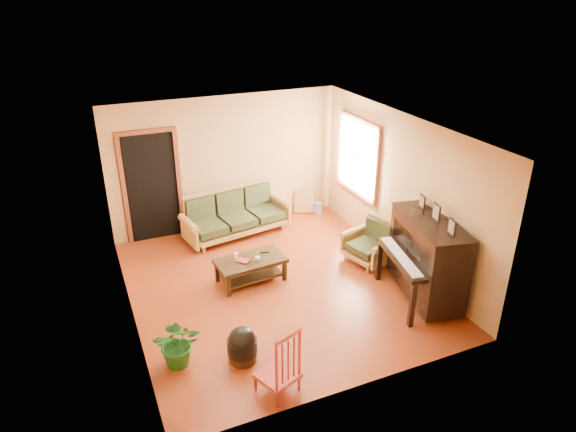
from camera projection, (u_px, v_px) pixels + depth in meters
name	position (u px, v px, depth m)	size (l,w,h in m)	color
floor	(276.00, 285.00, 8.34)	(5.00, 5.00, 0.00)	#66220D
doorway	(152.00, 188.00, 9.44)	(1.08, 0.16, 2.05)	black
window	(359.00, 157.00, 9.58)	(0.12, 1.36, 1.46)	white
sofa	(237.00, 214.00, 9.79)	(2.04, 0.85, 0.87)	#A9813E
coffee_table	(251.00, 270.00, 8.38)	(1.11, 0.61, 0.40)	black
armchair	(368.00, 242.00, 8.85)	(0.74, 0.77, 0.77)	#A9813E
piano	(427.00, 260.00, 7.74)	(0.88, 1.50, 1.33)	black
footstool	(242.00, 348.00, 6.63)	(0.39, 0.39, 0.37)	black
red_chair	(277.00, 360.00, 6.02)	(0.43, 0.48, 0.93)	maroon
leaning_frame	(304.00, 200.00, 10.79)	(0.43, 0.10, 0.57)	#B4873C
ceramic_crock	(318.00, 208.00, 10.86)	(0.19, 0.19, 0.23)	#35559F
potted_plant	(178.00, 343.00, 6.50)	(0.60, 0.52, 0.66)	#18561A
book	(240.00, 263.00, 8.17)	(0.15, 0.20, 0.02)	maroon
candle	(236.00, 256.00, 8.25)	(0.07, 0.07, 0.12)	silver
glass_jar	(258.00, 259.00, 8.25)	(0.08, 0.08, 0.06)	silver
remote	(265.00, 252.00, 8.49)	(0.14, 0.04, 0.01)	black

